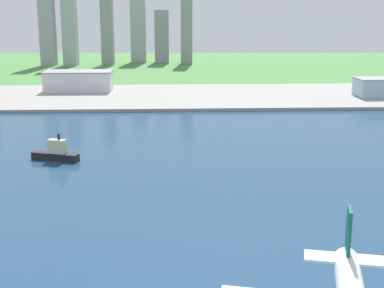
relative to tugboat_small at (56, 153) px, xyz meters
The scene contains 6 objects.
ground_plane 56.80m from the tugboat_small, 12.12° to the left, with size 2400.00×2400.00×0.00m, color #4C8843.
water_bay 73.47m from the tugboat_small, 40.97° to the right, with size 840.00×360.00×0.15m, color navy.
industrial_pier 209.37m from the tugboat_small, 74.66° to the left, with size 840.00×140.00×2.50m, color #989790.
tugboat_small is the anchor object (origin of this frame).
warehouse_main 233.03m from the tugboat_small, 96.04° to the left, with size 59.71×31.81×17.69m.
distant_skyline 526.54m from the tugboat_small, 92.57° to the left, with size 208.39×70.18×126.07m.
Camera 1 is at (-1.23, 30.93, 69.42)m, focal length 50.69 mm.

